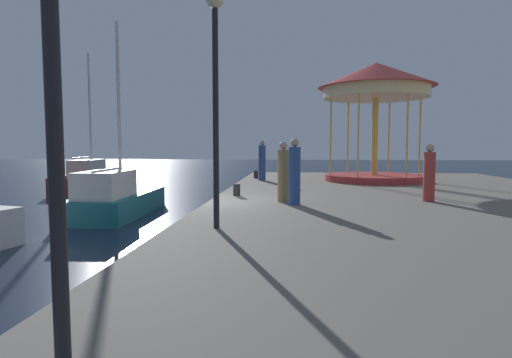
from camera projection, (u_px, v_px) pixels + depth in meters
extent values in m
plane|color=#162338|center=(209.00, 227.00, 12.92)|extent=(120.00, 120.00, 0.00)
cube|color=slate|center=(437.00, 217.00, 12.27)|extent=(13.48, 27.59, 0.80)
cube|color=#19606B|center=(118.00, 204.00, 15.13)|extent=(2.16, 5.23, 0.77)
cube|color=beige|center=(105.00, 184.00, 13.97)|extent=(1.46, 2.32, 0.87)
cylinder|color=silver|center=(119.00, 108.00, 15.14)|extent=(0.12, 0.12, 6.10)
cylinder|color=silver|center=(107.00, 170.00, 14.16)|extent=(0.17, 2.32, 0.08)
cube|color=maroon|center=(87.00, 182.00, 23.29)|extent=(2.76, 6.82, 0.93)
cube|color=beige|center=(87.00, 167.00, 23.27)|extent=(1.66, 3.07, 0.76)
cylinder|color=silver|center=(90.00, 114.00, 23.77)|extent=(0.12, 0.12, 6.67)
cylinder|color=silver|center=(82.00, 158.00, 22.48)|extent=(0.56, 2.96, 0.08)
cylinder|color=#B23333|center=(374.00, 178.00, 20.03)|extent=(4.61, 4.61, 0.30)
cylinder|color=gold|center=(375.00, 137.00, 19.87)|extent=(0.28, 0.28, 3.58)
cylinder|color=#F2E099|center=(376.00, 93.00, 19.71)|extent=(4.87, 4.87, 0.50)
cone|color=#C63D38|center=(376.00, 75.00, 19.64)|extent=(5.41, 5.41, 1.14)
cylinder|color=gold|center=(420.00, 137.00, 19.68)|extent=(0.08, 0.08, 3.58)
cylinder|color=gold|center=(389.00, 137.00, 21.55)|extent=(0.08, 0.08, 3.58)
cylinder|color=gold|center=(348.00, 137.00, 21.73)|extent=(0.08, 0.08, 3.58)
cylinder|color=gold|center=(331.00, 137.00, 20.06)|extent=(0.08, 0.08, 3.58)
cylinder|color=gold|center=(358.00, 136.00, 18.20)|extent=(0.08, 0.08, 3.58)
cylinder|color=gold|center=(407.00, 136.00, 18.01)|extent=(0.08, 0.08, 3.58)
cylinder|color=black|center=(54.00, 123.00, 3.05)|extent=(0.12, 0.12, 3.71)
cylinder|color=black|center=(216.00, 121.00, 8.48)|extent=(0.12, 0.12, 4.38)
cylinder|color=#2D2D33|center=(256.00, 174.00, 21.70)|extent=(0.24, 0.24, 0.40)
cylinder|color=#2D2D33|center=(237.00, 190.00, 14.15)|extent=(0.24, 0.24, 0.40)
cylinder|color=#937A4C|center=(283.00, 176.00, 12.62)|extent=(0.34, 0.34, 1.56)
sphere|color=tan|center=(283.00, 146.00, 12.55)|extent=(0.24, 0.24, 0.24)
cylinder|color=#2D4C8C|center=(262.00, 163.00, 20.22)|extent=(0.34, 0.34, 1.69)
sphere|color=tan|center=(262.00, 143.00, 20.15)|extent=(0.24, 0.24, 0.24)
cylinder|color=#2D4C8C|center=(294.00, 176.00, 11.99)|extent=(0.34, 0.34, 1.65)
sphere|color=tan|center=(295.00, 143.00, 11.91)|extent=(0.24, 0.24, 0.24)
cylinder|color=#B23833|center=(429.00, 177.00, 12.71)|extent=(0.34, 0.34, 1.49)
sphere|color=tan|center=(430.00, 148.00, 12.64)|extent=(0.24, 0.24, 0.24)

